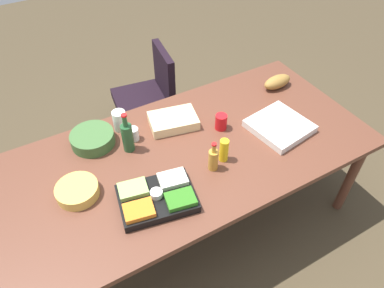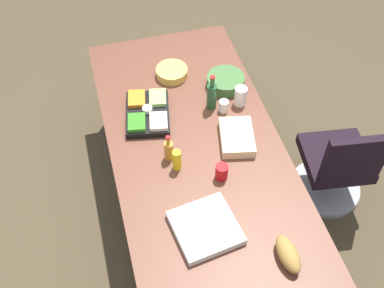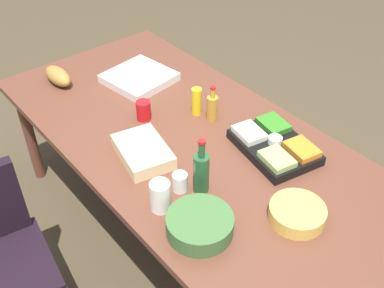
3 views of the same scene
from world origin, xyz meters
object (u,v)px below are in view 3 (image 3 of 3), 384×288
at_px(paper_cup, 180,182).
at_px(conference_table, 192,149).
at_px(mayo_jar, 160,196).
at_px(red_solo_cup, 144,110).
at_px(veggie_tray, 274,145).
at_px(sheet_cake, 143,152).
at_px(office_chair, 2,277).
at_px(bread_loaf, 58,76).
at_px(salad_bowl, 200,225).
at_px(dressing_bottle, 212,107).
at_px(wine_bottle, 201,172).
at_px(chip_bowl, 297,213).
at_px(pizza_box, 139,78).
at_px(mustard_bottle, 197,101).

bearing_deg(paper_cup, conference_table, -47.89).
height_order(mayo_jar, red_solo_cup, mayo_jar).
height_order(veggie_tray, sheet_cake, veggie_tray).
xyz_separation_m(office_chair, bread_loaf, (0.78, -0.79, 0.48)).
bearing_deg(red_solo_cup, conference_table, -164.40).
bearing_deg(sheet_cake, office_chair, 80.75).
bearing_deg(salad_bowl, veggie_tray, -75.61).
height_order(red_solo_cup, dressing_bottle, dressing_bottle).
xyz_separation_m(red_solo_cup, sheet_cake, (-0.27, 0.19, -0.02)).
bearing_deg(office_chair, salad_bowl, -134.02).
xyz_separation_m(sheet_cake, dressing_bottle, (0.02, -0.48, 0.04)).
bearing_deg(mayo_jar, bread_loaf, -6.46).
distance_m(office_chair, sheet_cake, 0.92).
distance_m(office_chair, paper_cup, 1.01).
bearing_deg(conference_table, bread_loaf, 16.16).
height_order(wine_bottle, paper_cup, wine_bottle).
height_order(veggie_tray, dressing_bottle, dressing_bottle).
distance_m(chip_bowl, bread_loaf, 1.68).
bearing_deg(sheet_cake, veggie_tray, -125.34).
xyz_separation_m(veggie_tray, red_solo_cup, (0.65, 0.34, 0.02)).
bearing_deg(pizza_box, mayo_jar, 142.17).
height_order(bread_loaf, salad_bowl, bread_loaf).
bearing_deg(wine_bottle, office_chair, 60.52).
bearing_deg(mustard_bottle, pizza_box, 5.91).
relative_size(mayo_jar, salad_bowl, 0.52).
height_order(mayo_jar, dressing_bottle, dressing_bottle).
bearing_deg(salad_bowl, conference_table, -36.57).
bearing_deg(sheet_cake, mustard_bottle, -74.90).
relative_size(conference_table, sheet_cake, 7.60).
bearing_deg(bread_loaf, paper_cup, 179.85).
distance_m(salad_bowl, sheet_cake, 0.55).
relative_size(pizza_box, veggie_tray, 0.77).
bearing_deg(sheet_cake, red_solo_cup, -35.66).
relative_size(wine_bottle, bread_loaf, 1.20).
relative_size(mustard_bottle, red_solo_cup, 1.45).
relative_size(mustard_bottle, pizza_box, 0.44).
relative_size(paper_cup, salad_bowl, 0.32).
xyz_separation_m(conference_table, bread_loaf, (0.95, 0.27, 0.11)).
bearing_deg(dressing_bottle, bread_loaf, 28.33).
xyz_separation_m(conference_table, salad_bowl, (-0.50, 0.37, 0.11)).
bearing_deg(pizza_box, salad_bowl, 148.72).
height_order(mustard_bottle, dressing_bottle, dressing_bottle).
distance_m(paper_cup, dressing_bottle, 0.57).
xyz_separation_m(wine_bottle, dressing_bottle, (0.38, -0.40, -0.03)).
relative_size(veggie_tray, sheet_cake, 1.47).
bearing_deg(bread_loaf, wine_bottle, -176.83).
xyz_separation_m(mayo_jar, wine_bottle, (-0.02, -0.21, 0.04)).
bearing_deg(mustard_bottle, mayo_jar, 127.79).
relative_size(paper_cup, red_solo_cup, 0.82).
distance_m(conference_table, mustard_bottle, 0.28).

